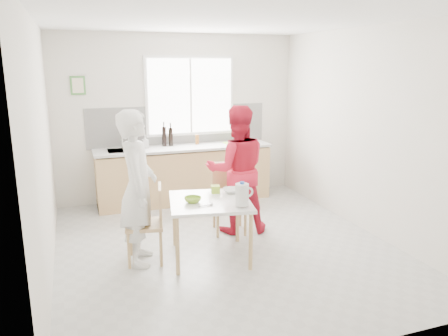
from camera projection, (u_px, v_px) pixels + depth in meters
The scene contains 21 objects.
ground at pixel (224, 246), 5.47m from camera, with size 4.50×4.50×0.00m, color #B7B7B2.
room_shell at pixel (224, 114), 5.09m from camera, with size 4.50×4.50×4.50m.
window at pixel (190, 96), 7.18m from camera, with size 1.50×0.06×1.30m.
backsplash at pixel (179, 125), 7.24m from camera, with size 3.00×0.02×0.65m, color white.
picture_frame at pixel (78, 85), 6.57m from camera, with size 0.22×0.03×0.28m.
kitchen_counter at pixel (184, 176), 7.16m from camera, with size 2.84×0.64×1.37m.
dining_table at pixel (210, 206), 5.02m from camera, with size 1.06×1.06×0.70m.
chair_left at pixel (150, 220), 4.95m from camera, with size 0.48×0.48×0.89m.
chair_far at pixel (229, 194), 5.89m from camera, with size 0.50×0.50×0.93m.
person_white at pixel (138, 188), 4.84m from camera, with size 0.64×0.42×1.75m, color white.
person_red at pixel (237, 170), 5.78m from camera, with size 0.83×0.65×1.70m, color red.
bowl_green at pixel (193, 200), 4.92m from camera, with size 0.19×0.19×0.06m, color #87B72A.
bowl_white at pixel (232, 191), 5.28m from camera, with size 0.22×0.22×0.05m, color white.
milk_jug at pixel (242, 194), 4.75m from camera, with size 0.21×0.15×0.26m.
green_box at pixel (215, 189), 5.28m from camera, with size 0.10×0.10×0.09m, color #A6D230.
spoon at pixel (205, 206), 4.78m from camera, with size 0.01×0.01×0.16m, color #A5A5AA.
cutting_board at pixel (235, 143), 7.30m from camera, with size 0.35×0.25×0.01m, color #9ED831.
wine_bottle_a at pixel (164, 136), 7.04m from camera, with size 0.07×0.07×0.32m, color black.
wine_bottle_b at pixel (171, 137), 7.06m from camera, with size 0.07×0.07×0.30m, color black.
jar_amber at pixel (197, 139), 7.21m from camera, with size 0.06×0.06×0.16m, color brown.
soap_bottle at pixel (145, 142), 6.89m from camera, with size 0.09×0.09×0.20m, color #999999.
Camera 1 is at (-1.70, -4.80, 2.23)m, focal length 35.00 mm.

